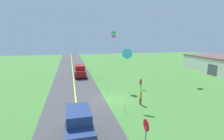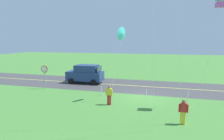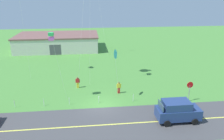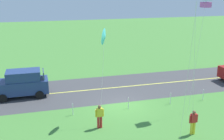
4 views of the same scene
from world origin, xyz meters
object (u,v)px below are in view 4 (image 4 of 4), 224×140
object	(u,v)px
car_suv_foreground	(22,83)
kite_red_low	(105,37)
kite_pink_drift	(206,1)
person_adult_companion	(193,121)
person_adult_near	(100,116)

from	to	relation	value
car_suv_foreground	kite_red_low	size ratio (longest dim) A/B	0.70
car_suv_foreground	kite_red_low	bearing A→B (deg)	135.36
car_suv_foreground	kite_pink_drift	world-z (taller)	kite_pink_drift
car_suv_foreground	kite_pink_drift	xyz separation A→B (m)	(-12.85, 5.93, 6.75)
person_adult_companion	kite_pink_drift	distance (m)	8.22
person_adult_companion	kite_pink_drift	size ratio (longest dim) A/B	0.19
kite_pink_drift	person_adult_companion	bearing A→B (deg)	55.33
car_suv_foreground	person_adult_near	size ratio (longest dim) A/B	2.75
person_adult_near	kite_pink_drift	distance (m)	10.59
person_adult_companion	kite_red_low	distance (m)	7.73
car_suv_foreground	person_adult_near	distance (m)	8.69
person_adult_near	person_adult_companion	distance (m)	5.89
person_adult_companion	kite_red_low	bearing A→B (deg)	126.62
kite_red_low	kite_pink_drift	size ratio (longest dim) A/B	0.75
person_adult_companion	kite_pink_drift	bearing A→B (deg)	40.62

